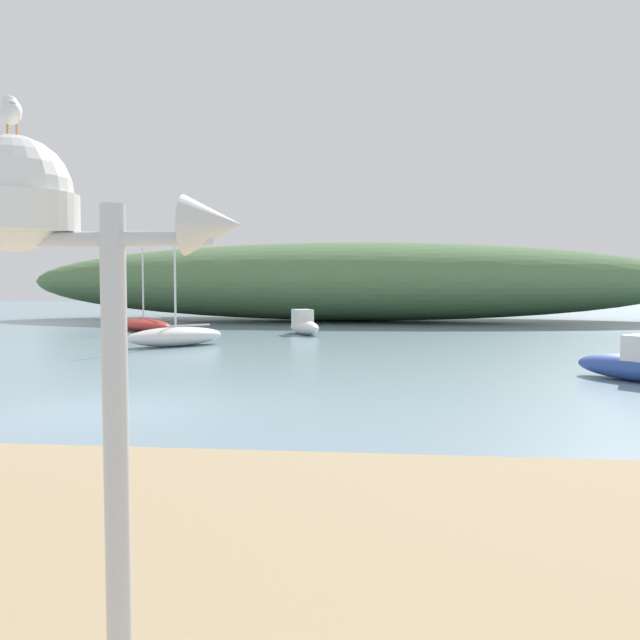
{
  "coord_description": "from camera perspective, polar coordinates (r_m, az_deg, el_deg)",
  "views": [
    {
      "loc": [
        5.3,
        -12.43,
        2.48
      ],
      "look_at": [
        3.18,
        7.3,
        1.29
      ],
      "focal_mm": 38.86,
      "sensor_mm": 36.0,
      "label": 1
    }
  ],
  "objects": [
    {
      "name": "ground_plane",
      "position": [
        13.74,
        -16.82,
        -7.1
      ],
      "size": [
        120.0,
        120.0,
        0.0
      ],
      "primitive_type": "plane",
      "color": "#7A99A8"
    },
    {
      "name": "distant_hill",
      "position": [
        41.09,
        2.69,
        3.19
      ],
      "size": [
        39.1,
        10.48,
        4.6
      ],
      "primitive_type": "ellipsoid",
      "color": "#517547",
      "rests_on": "ground"
    },
    {
      "name": "mast_structure",
      "position": [
        3.52,
        -21.84,
        6.2
      ],
      "size": [
        1.39,
        0.59,
        2.95
      ],
      "color": "silver",
      "rests_on": "beach_sand"
    },
    {
      "name": "seagull_on_radar",
      "position": [
        3.68,
        -24.08,
        15.5
      ],
      "size": [
        0.2,
        0.25,
        0.2
      ],
      "color": "orange",
      "rests_on": "mast_structure"
    },
    {
      "name": "motorboat_west_reach",
      "position": [
        30.71,
        -1.32,
        -0.4
      ],
      "size": [
        2.06,
        2.9,
        1.1
      ],
      "color": "white",
      "rests_on": "ground"
    },
    {
      "name": "sailboat_outer_mooring",
      "position": [
        25.92,
        -11.79,
        -1.31
      ],
      "size": [
        3.58,
        3.47,
        4.09
      ],
      "color": "white",
      "rests_on": "ground"
    },
    {
      "name": "sailboat_near_shore",
      "position": [
        33.67,
        -14.33,
        -0.37
      ],
      "size": [
        4.0,
        3.63,
        3.91
      ],
      "color": "#B72D28",
      "rests_on": "ground"
    }
  ]
}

